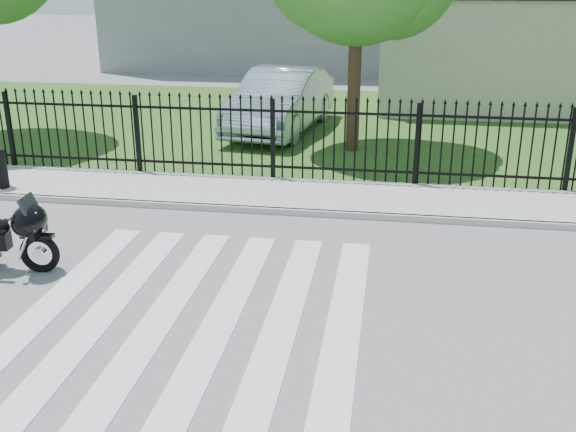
# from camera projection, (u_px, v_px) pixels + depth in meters

# --- Properties ---
(ground) EXTENTS (120.00, 120.00, 0.00)m
(ground) POSITION_uv_depth(u_px,v_px,m) (194.00, 313.00, 8.98)
(ground) COLOR slate
(ground) RESTS_ON ground
(crosswalk) EXTENTS (5.00, 5.50, 0.01)m
(crosswalk) POSITION_uv_depth(u_px,v_px,m) (194.00, 313.00, 8.98)
(crosswalk) COLOR silver
(crosswalk) RESTS_ON ground
(sidewalk) EXTENTS (40.00, 2.00, 0.12)m
(sidewalk) POSITION_uv_depth(u_px,v_px,m) (264.00, 194.00, 13.60)
(sidewalk) COLOR #ADAAA3
(sidewalk) RESTS_ON ground
(curb) EXTENTS (40.00, 0.12, 0.12)m
(curb) POSITION_uv_depth(u_px,v_px,m) (254.00, 210.00, 12.67)
(curb) COLOR #ADAAA3
(curb) RESTS_ON ground
(grass_strip) EXTENTS (40.00, 12.00, 0.02)m
(grass_strip) POSITION_uv_depth(u_px,v_px,m) (308.00, 123.00, 20.11)
(grass_strip) COLOR #2B521C
(grass_strip) RESTS_ON ground
(iron_fence) EXTENTS (26.00, 0.04, 1.80)m
(iron_fence) POSITION_uv_depth(u_px,v_px,m) (273.00, 141.00, 14.24)
(iron_fence) COLOR black
(iron_fence) RESTS_ON ground
(building_low) EXTENTS (10.00, 6.00, 3.50)m
(building_low) POSITION_uv_depth(u_px,v_px,m) (535.00, 53.00, 22.20)
(building_low) COLOR beige
(building_low) RESTS_ON ground
(parked_car) EXTENTS (2.54, 5.43, 1.72)m
(parked_car) POSITION_uv_depth(u_px,v_px,m) (281.00, 101.00, 18.80)
(parked_car) COLOR #95A6BC
(parked_car) RESTS_ON grass_strip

